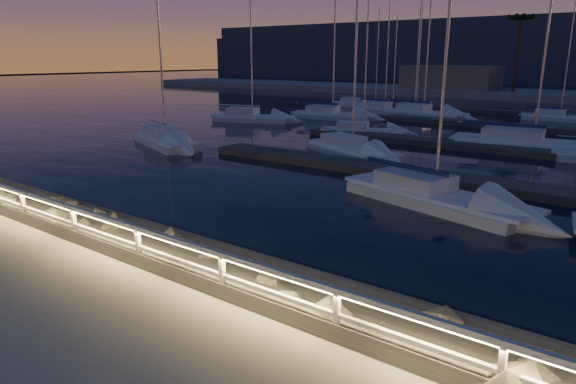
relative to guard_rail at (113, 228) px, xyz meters
The scene contains 19 objects.
ground 0.78m from the guard_rail, ahead, with size 400.00×400.00×0.00m, color #A5A095.
harbor_water 31.27m from the guard_rail, 89.87° to the left, with size 400.00×440.00×0.60m.
guard_rail is the anchor object (origin of this frame).
riprap 3.50m from the guard_rail, 163.77° to the left, with size 28.60×3.19×1.35m.
floating_docks 32.52m from the guard_rail, 89.88° to the left, with size 22.00×36.00×0.40m.
far_shore 74.05m from the guard_rail, 90.04° to the left, with size 160.00×14.00×5.20m.
palm_left 73.04m from the guard_rail, 96.29° to the left, with size 3.00×3.00×11.20m.
distant_hills 135.56m from the guard_rail, 99.37° to the left, with size 230.00×37.50×18.00m.
sailboat_a 21.89m from the guard_rail, 136.86° to the left, with size 7.79×4.64×12.92m.
sailboat_b 19.89m from the guard_rail, 101.73° to the left, with size 7.63×4.90×12.69m.
sailboat_c 12.77m from the guard_rail, 71.30° to the left, with size 8.54×4.43×13.97m.
sailboat_e 34.94m from the guard_rail, 125.20° to the left, with size 8.01×4.61×13.25m.
sailboat_f 28.16m from the guard_rail, 105.61° to the left, with size 6.66×4.24×11.07m.
sailboat_i 45.19m from the guard_rail, 107.78° to the left, with size 7.19×3.01×11.95m.
sailboat_j 38.16m from the guard_rail, 113.74° to the left, with size 8.50×3.95×13.99m.
sailboat_k 46.74m from the guard_rail, 86.81° to the left, with size 7.15×2.59×11.91m.
sailboat_l 28.56m from the guard_rail, 81.56° to the left, with size 10.42×4.17×17.15m.
sailboat_m 51.72m from the guard_rail, 112.87° to the left, with size 6.26×3.17×10.33m.
sailboat_n 42.66m from the guard_rail, 102.06° to the left, with size 8.70×3.17×14.55m.
Camera 1 is at (11.58, -7.56, 5.23)m, focal length 32.00 mm.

